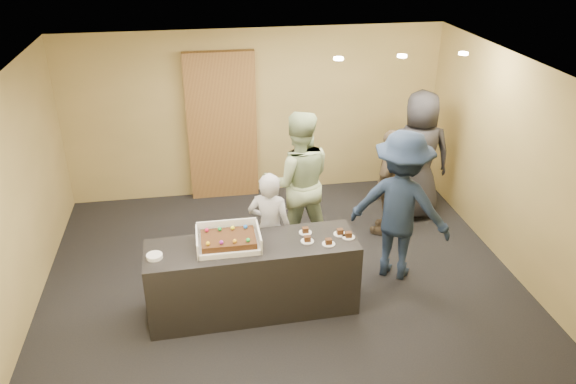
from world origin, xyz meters
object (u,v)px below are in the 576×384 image
object	(u,v)px
cake_box	(228,242)
person_server_grey	(270,229)
storage_cabinet	(222,127)
sheet_cake	(228,239)
person_sage_man	(298,182)
person_dark_suit	(418,156)
person_brown_extra	(389,182)
person_navy_man	(400,206)
serving_counter	(253,277)
plate_stack	(154,256)

from	to	relation	value
cake_box	person_server_grey	world-z (taller)	person_server_grey
storage_cabinet	sheet_cake	world-z (taller)	storage_cabinet
person_sage_man	person_dark_suit	xyz separation A→B (m)	(1.94, 0.60, -0.00)
sheet_cake	person_brown_extra	bearing A→B (deg)	31.86
sheet_cake	person_navy_man	xyz separation A→B (m)	(2.16, 0.45, -0.02)
person_sage_man	person_server_grey	bearing A→B (deg)	60.04
person_navy_man	person_brown_extra	distance (m)	1.08
serving_counter	cake_box	world-z (taller)	cake_box
person_server_grey	person_sage_man	distance (m)	0.95
plate_stack	person_dark_suit	xyz separation A→B (m)	(3.78, 2.02, 0.07)
serving_counter	storage_cabinet	bearing A→B (deg)	90.55
person_brown_extra	cake_box	bearing A→B (deg)	-20.56
serving_counter	sheet_cake	distance (m)	0.61
serving_counter	person_sage_man	distance (m)	1.63
serving_counter	sheet_cake	bearing A→B (deg)	178.29
storage_cabinet	person_dark_suit	size ratio (longest dim) A/B	1.21
person_server_grey	person_sage_man	xyz separation A→B (m)	(0.50, 0.78, 0.24)
storage_cabinet	sheet_cake	distance (m)	3.10
person_dark_suit	person_navy_man	bearing A→B (deg)	69.76
plate_stack	person_sage_man	world-z (taller)	person_sage_man
person_navy_man	person_brown_extra	size ratio (longest dim) A/B	1.23
serving_counter	person_dark_suit	size ratio (longest dim) A/B	1.21
serving_counter	sheet_cake	xyz separation A→B (m)	(-0.26, 0.00, 0.55)
person_dark_suit	serving_counter	bearing A→B (deg)	43.88
plate_stack	person_dark_suit	world-z (taller)	person_dark_suit
cake_box	plate_stack	world-z (taller)	cake_box
storage_cabinet	person_brown_extra	world-z (taller)	storage_cabinet
cake_box	sheet_cake	world-z (taller)	cake_box
serving_counter	person_brown_extra	bearing A→B (deg)	33.19
serving_counter	cake_box	bearing A→B (deg)	172.59
plate_stack	person_navy_man	bearing A→B (deg)	10.43
sheet_cake	plate_stack	size ratio (longest dim) A/B	3.44
serving_counter	person_brown_extra	xyz separation A→B (m)	(2.13, 1.49, 0.35)
sheet_cake	person_navy_man	distance (m)	2.21
cake_box	person_dark_suit	bearing A→B (deg)	32.55
person_server_grey	person_navy_man	size ratio (longest dim) A/B	0.77
serving_counter	person_server_grey	distance (m)	0.69
serving_counter	cake_box	xyz separation A→B (m)	(-0.26, 0.03, 0.50)
storage_cabinet	plate_stack	xyz separation A→B (m)	(-0.95, -3.18, -0.27)
sheet_cake	plate_stack	xyz separation A→B (m)	(-0.81, -0.10, -0.08)
storage_cabinet	person_brown_extra	xyz separation A→B (m)	(2.25, -1.60, -0.40)
plate_stack	cake_box	bearing A→B (deg)	8.64
plate_stack	person_sage_man	size ratio (longest dim) A/B	0.09
serving_counter	plate_stack	world-z (taller)	plate_stack
serving_counter	storage_cabinet	world-z (taller)	storage_cabinet
cake_box	person_navy_man	size ratio (longest dim) A/B	0.36
cake_box	serving_counter	bearing A→B (deg)	-5.69
storage_cabinet	person_sage_man	size ratio (longest dim) A/B	1.20
plate_stack	person_server_grey	world-z (taller)	person_server_grey
person_sage_man	plate_stack	bearing A→B (deg)	40.20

